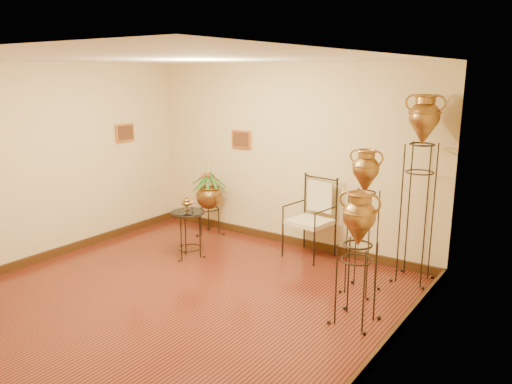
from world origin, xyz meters
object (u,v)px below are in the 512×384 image
Objects in this scene: amphora_tall at (419,188)px; armchair at (309,218)px; planter_urn at (209,193)px; amphora_mid at (363,221)px; side_table at (189,233)px.

amphora_tall is 1.67m from armchair.
amphora_mid is at bearing -13.26° from planter_urn.
amphora_tall is at bearing 59.13° from amphora_mid.
amphora_tall is at bearing 0.00° from planter_urn.
armchair is 1.32× the size of side_table.
armchair is at bearing 35.77° from side_table.
amphora_tall reaches higher than amphora_mid.
amphora_mid reaches higher than side_table.
armchair reaches higher than side_table.
amphora_tall is 1.34× the size of amphora_mid.
armchair is (-1.12, 0.71, -0.33)m from amphora_mid.
amphora_mid is 2.03× the size of side_table.
planter_urn is at bearing 166.74° from amphora_mid.
amphora_tall is 3.26m from side_table.
amphora_mid is 1.54× the size of armchair.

